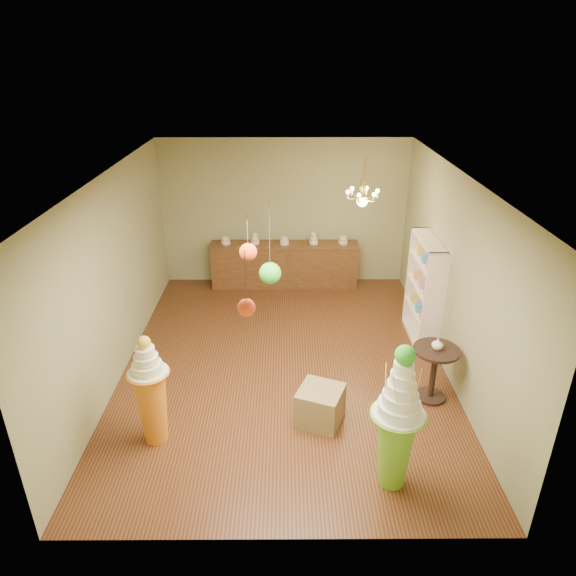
{
  "coord_description": "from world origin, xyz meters",
  "views": [
    {
      "loc": [
        0.02,
        -6.91,
        4.57
      ],
      "look_at": [
        0.06,
        0.0,
        1.32
      ],
      "focal_mm": 32.0,
      "sensor_mm": 36.0,
      "label": 1
    }
  ],
  "objects_px": {
    "pedestal_green": "(396,430)",
    "round_table": "(434,367)",
    "pedestal_orange": "(151,398)",
    "sideboard": "(284,264)"
  },
  "relations": [
    {
      "from": "pedestal_green",
      "to": "round_table",
      "type": "bearing_deg",
      "value": 61.33
    },
    {
      "from": "pedestal_orange",
      "to": "sideboard",
      "type": "xyz_separation_m",
      "value": [
        1.64,
        4.72,
        -0.16
      ]
    },
    {
      "from": "sideboard",
      "to": "round_table",
      "type": "distance_m",
      "value": 4.41
    },
    {
      "from": "round_table",
      "to": "pedestal_orange",
      "type": "bearing_deg",
      "value": -167.36
    },
    {
      "from": "round_table",
      "to": "sideboard",
      "type": "bearing_deg",
      "value": 118.43
    },
    {
      "from": "pedestal_orange",
      "to": "sideboard",
      "type": "distance_m",
      "value": 5.0
    },
    {
      "from": "sideboard",
      "to": "round_table",
      "type": "relative_size",
      "value": 3.71
    },
    {
      "from": "pedestal_orange",
      "to": "round_table",
      "type": "bearing_deg",
      "value": 12.64
    },
    {
      "from": "pedestal_green",
      "to": "round_table",
      "type": "distance_m",
      "value": 1.8
    },
    {
      "from": "pedestal_green",
      "to": "round_table",
      "type": "relative_size",
      "value": 2.24
    }
  ]
}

